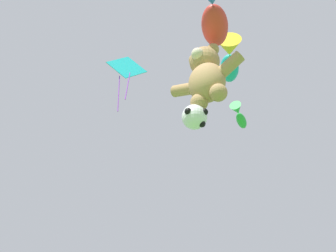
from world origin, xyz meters
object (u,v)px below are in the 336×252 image
object	(u,v)px
soccer_ball_kite	(195,117)
fish_kite_crimson	(213,10)
teddy_bear_kite	(206,76)
fish_kite_emerald	(239,115)
fish_kite_teal	(229,58)
diamond_kite	(126,69)

from	to	relation	value
soccer_ball_kite	fish_kite_crimson	world-z (taller)	fish_kite_crimson
teddy_bear_kite	fish_kite_emerald	world-z (taller)	fish_kite_emerald
soccer_ball_kite	fish_kite_teal	size ratio (longest dim) A/B	0.38
teddy_bear_kite	fish_kite_teal	size ratio (longest dim) A/B	1.21
fish_kite_crimson	fish_kite_emerald	world-z (taller)	fish_kite_emerald
soccer_ball_kite	fish_kite_emerald	xyz separation A→B (m)	(-0.31, 4.29, 3.84)
fish_kite_emerald	diamond_kite	size ratio (longest dim) A/B	0.52
teddy_bear_kite	fish_kite_crimson	bearing A→B (deg)	-42.53
diamond_kite	fish_kite_teal	bearing A→B (deg)	34.79
soccer_ball_kite	fish_kite_teal	distance (m)	4.38
teddy_bear_kite	fish_kite_teal	bearing A→B (deg)	83.25
fish_kite_emerald	diamond_kite	distance (m)	5.27
fish_kite_teal	fish_kite_emerald	bearing A→B (deg)	111.17
teddy_bear_kite	diamond_kite	bearing A→B (deg)	-170.76
fish_kite_crimson	teddy_bear_kite	bearing A→B (deg)	137.47
soccer_ball_kite	fish_kite_emerald	bearing A→B (deg)	94.13
teddy_bear_kite	fish_kite_teal	xyz separation A→B (m)	(0.20, 1.68, 2.63)
fish_kite_crimson	fish_kite_teal	world-z (taller)	fish_kite_teal
fish_kite_crimson	diamond_kite	world-z (taller)	diamond_kite
diamond_kite	fish_kite_crimson	bearing A→B (deg)	-5.33
teddy_bear_kite	fish_kite_crimson	size ratio (longest dim) A/B	1.02
fish_kite_emerald	fish_kite_teal	bearing A→B (deg)	-68.83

